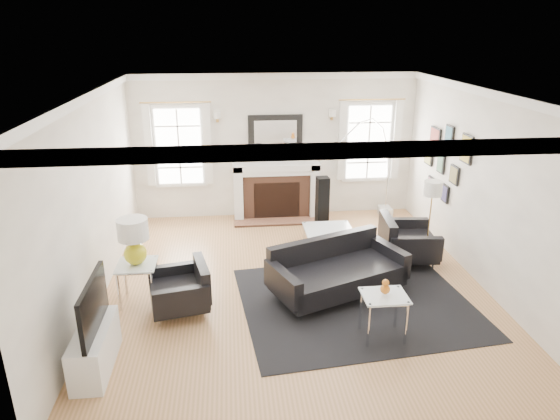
{
  "coord_description": "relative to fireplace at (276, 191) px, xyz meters",
  "views": [
    {
      "loc": [
        -0.88,
        -6.54,
        3.61
      ],
      "look_at": [
        -0.18,
        0.3,
        1.07
      ],
      "focal_mm": 32.0,
      "sensor_mm": 36.0,
      "label": 1
    }
  ],
  "objects": [
    {
      "name": "sofa",
      "position": [
        0.55,
        -3.1,
        -0.2
      ],
      "size": [
        2.1,
        1.52,
        0.62
      ],
      "color": "black",
      "rests_on": "floor"
    },
    {
      "name": "front_wall",
      "position": [
        0.0,
        -5.79,
        0.86
      ],
      "size": [
        5.5,
        0.04,
        2.8
      ],
      "primitive_type": "cube",
      "color": "white",
      "rests_on": "floor"
    },
    {
      "name": "floor",
      "position": [
        0.0,
        -2.79,
        -0.54
      ],
      "size": [
        6.0,
        6.0,
        0.0
      ],
      "primitive_type": "plane",
      "color": "#A27344",
      "rests_on": "ground"
    },
    {
      "name": "gallery_wall",
      "position": [
        2.72,
        -1.5,
        0.99
      ],
      "size": [
        0.04,
        1.73,
        1.29
      ],
      "color": "black",
      "rests_on": "right_wall"
    },
    {
      "name": "right_wall",
      "position": [
        2.75,
        -2.79,
        0.86
      ],
      "size": [
        0.04,
        6.0,
        2.8
      ],
      "primitive_type": "cube",
      "color": "white",
      "rests_on": "floor"
    },
    {
      "name": "speaker_tower",
      "position": [
        0.76,
        -0.88,
        -0.01
      ],
      "size": [
        0.23,
        0.23,
        1.07
      ],
      "primitive_type": "cube",
      "rotation": [
        0.0,
        0.0,
        0.09
      ],
      "color": "black",
      "rests_on": "floor"
    },
    {
      "name": "crown_molding",
      "position": [
        0.0,
        -2.79,
        2.2
      ],
      "size": [
        5.5,
        6.0,
        0.12
      ],
      "primitive_type": "cube",
      "color": "white",
      "rests_on": "back_wall"
    },
    {
      "name": "window_right",
      "position": [
        1.85,
        0.16,
        0.92
      ],
      "size": [
        1.24,
        0.15,
        1.62
      ],
      "color": "white",
      "rests_on": "back_wall"
    },
    {
      "name": "coffee_table",
      "position": [
        0.74,
        -1.63,
        -0.21
      ],
      "size": [
        0.82,
        0.82,
        0.36
      ],
      "color": "silver",
      "rests_on": "floor"
    },
    {
      "name": "mantel_mirror",
      "position": [
        0.0,
        0.16,
        1.11
      ],
      "size": [
        1.05,
        0.07,
        0.75
      ],
      "color": "black",
      "rests_on": "back_wall"
    },
    {
      "name": "stick_floor_lamp",
      "position": [
        2.2,
        -2.32,
        0.66
      ],
      "size": [
        0.28,
        0.28,
        1.39
      ],
      "color": "gold",
      "rests_on": "floor"
    },
    {
      "name": "tv_unit",
      "position": [
        -2.44,
        -4.49,
        -0.21
      ],
      "size": [
        0.35,
        1.0,
        1.09
      ],
      "color": "white",
      "rests_on": "floor"
    },
    {
      "name": "nesting_table",
      "position": [
        0.9,
        -4.24,
        -0.07
      ],
      "size": [
        0.54,
        0.45,
        0.59
      ],
      "color": "silver",
      "rests_on": "floor"
    },
    {
      "name": "back_wall",
      "position": [
        0.0,
        0.21,
        0.86
      ],
      "size": [
        5.5,
        0.04,
        2.8
      ],
      "primitive_type": "cube",
      "color": "white",
      "rests_on": "floor"
    },
    {
      "name": "armchair_right",
      "position": [
        1.88,
        -2.21,
        -0.19
      ],
      "size": [
        0.91,
        1.0,
        0.62
      ],
      "color": "black",
      "rests_on": "floor"
    },
    {
      "name": "arc_floor_lamp",
      "position": [
        1.58,
        -0.68,
        0.61
      ],
      "size": [
        1.51,
        1.4,
        2.14
      ],
      "color": "silver",
      "rests_on": "floor"
    },
    {
      "name": "window_left",
      "position": [
        -1.85,
        0.16,
        0.92
      ],
      "size": [
        1.24,
        0.15,
        1.62
      ],
      "color": "white",
      "rests_on": "back_wall"
    },
    {
      "name": "ceiling",
      "position": [
        0.0,
        -2.79,
        2.26
      ],
      "size": [
        5.5,
        6.0,
        0.02
      ],
      "primitive_type": "cube",
      "color": "white",
      "rests_on": "back_wall"
    },
    {
      "name": "area_rug",
      "position": [
        0.78,
        -3.4,
        -0.54
      ],
      "size": [
        3.35,
        2.89,
        0.01
      ],
      "primitive_type": "cube",
      "rotation": [
        0.0,
        0.0,
        0.1
      ],
      "color": "black",
      "rests_on": "floor"
    },
    {
      "name": "left_wall",
      "position": [
        -2.75,
        -2.79,
        0.86
      ],
      "size": [
        0.04,
        6.0,
        2.8
      ],
      "primitive_type": "cube",
      "color": "white",
      "rests_on": "floor"
    },
    {
      "name": "side_table_left",
      "position": [
        -2.2,
        -3.07,
        -0.07
      ],
      "size": [
        0.53,
        0.53,
        0.58
      ],
      "color": "silver",
      "rests_on": "floor"
    },
    {
      "name": "gourd_lamp",
      "position": [
        -2.2,
        -3.07,
        0.41
      ],
      "size": [
        0.41,
        0.41,
        0.65
      ],
      "color": "gold",
      "rests_on": "side_table_left"
    },
    {
      "name": "armchair_left",
      "position": [
        -1.57,
        -3.37,
        -0.23
      ],
      "size": [
        0.89,
        0.96,
        0.56
      ],
      "color": "black",
      "rests_on": "floor"
    },
    {
      "name": "fireplace",
      "position": [
        0.0,
        0.0,
        0.0
      ],
      "size": [
        1.7,
        0.69,
        1.11
      ],
      "color": "white",
      "rests_on": "floor"
    },
    {
      "name": "orange_vase",
      "position": [
        0.9,
        -4.24,
        0.15
      ],
      "size": [
        0.12,
        0.12,
        0.19
      ],
      "color": "#CB6B1A",
      "rests_on": "nesting_table"
    }
  ]
}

